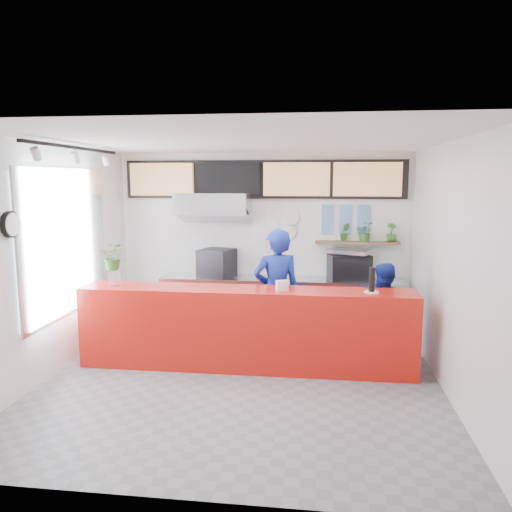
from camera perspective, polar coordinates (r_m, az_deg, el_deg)
The scene contains 45 objects.
floor at distance 6.64m, azimuth -1.66°, elevation -13.83°, with size 5.00×5.00×0.00m, color slate.
ceiling at distance 6.15m, azimuth -1.79°, elevation 12.97°, with size 5.00×5.00×0.00m, color silver.
wall_back at distance 8.67m, azimuth 0.83°, elevation 1.80°, with size 5.00×5.00×0.00m, color white.
wall_left at distance 7.05m, azimuth -22.24°, elevation -0.45°, with size 5.00×5.00×0.00m, color white.
wall_right at distance 6.34m, azimuth 21.23°, elevation -1.36°, with size 5.00×5.00×0.00m, color white.
service_counter at distance 6.82m, azimuth -1.16°, elevation -8.28°, with size 4.50×0.60×1.10m, color red.
cream_band at distance 8.60m, azimuth 0.84°, elevation 9.09°, with size 5.00×0.02×0.80m, color beige.
prep_bench at distance 8.69m, azimuth -4.67°, elevation -5.25°, with size 1.80×0.60×0.90m, color #B2B5BA.
panini_oven at distance 8.55m, azimuth -4.50°, elevation -0.79°, with size 0.53×0.53×0.47m, color black.
extraction_hood at distance 8.40m, azimuth -4.89°, elevation 5.99°, with size 1.20×0.70×0.35m, color #B2B5BA.
hood_lip at distance 8.41m, azimuth -4.87°, elevation 4.63°, with size 1.20×0.70×0.08m, color #B2B5BA.
right_bench at distance 8.53m, azimuth 10.70°, elevation -5.65°, with size 1.80×0.60×0.90m, color #B2B5BA.
espresso_machine at distance 8.39m, azimuth 10.59°, elevation -1.26°, with size 0.66×0.47×0.42m, color black.
espresso_tray at distance 8.35m, azimuth 10.64°, elevation 0.56°, with size 0.67×0.46×0.06m, color #B5B8BC.
herb_shelf at distance 8.54m, azimuth 11.49°, elevation 1.52°, with size 1.40×0.18×0.04m, color brown.
menu_board_far_left at distance 8.86m, azimuth -10.70°, elevation 8.60°, with size 1.10×0.10×0.55m, color tan.
menu_board_mid_left at distance 8.57m, azimuth -3.21°, elevation 8.74°, with size 1.10×0.10×0.55m, color black.
menu_board_mid_right at distance 8.44m, azimuth 4.65°, elevation 8.73°, with size 1.10×0.10×0.55m, color tan.
menu_board_far_right at distance 8.47m, azimuth 12.60°, elevation 8.55°, with size 1.10×0.10×0.55m, color tan.
soffit at distance 8.57m, azimuth 0.82°, elevation 8.75°, with size 4.80×0.04×0.65m, color black.
window_pane at distance 7.27m, azimuth -20.97°, elevation 1.47°, with size 0.04×2.20×1.90m, color silver.
window_frame at distance 7.26m, azimuth -20.83°, elevation 1.47°, with size 0.03×2.30×2.00m, color #B2B5BA.
wall_clock_rim at distance 6.20m, azimuth -26.27°, elevation 3.26°, with size 0.30×0.30×0.05m, color black.
wall_clock_face at distance 6.18m, azimuth -26.04°, elevation 3.26°, with size 0.26×0.26×0.02m, color white.
track_rail at distance 6.79m, azimuth -19.95°, elevation 11.55°, with size 0.05×2.40×0.04m, color black.
dec_plate_a at distance 8.60m, azimuth 1.81°, elevation 3.41°, with size 0.24×0.24×0.03m, color silver.
dec_plate_b at distance 8.59m, azimuth 3.80°, elevation 2.72°, with size 0.24×0.24×0.03m, color silver.
dec_plate_c at distance 8.63m, azimuth 1.80°, elevation 1.43°, with size 0.24×0.24×0.03m, color silver.
dec_plate_d at distance 8.56m, azimuth 4.15°, elevation 4.38°, with size 0.24×0.24×0.03m, color silver.
photo_frame_a at distance 8.55m, azimuth 8.20°, elevation 4.98°, with size 0.20×0.02×0.25m, color #598CBF.
photo_frame_b at distance 8.56m, azimuth 10.21°, elevation 4.93°, with size 0.20×0.02×0.25m, color #598CBF.
photo_frame_c at distance 8.58m, azimuth 12.22°, elevation 4.88°, with size 0.20×0.02×0.25m, color #598CBF.
photo_frame_d at distance 8.57m, azimuth 8.16°, elevation 3.31°, with size 0.20×0.02×0.25m, color #598CBF.
photo_frame_e at distance 8.58m, azimuth 10.16°, elevation 3.27°, with size 0.20×0.02×0.25m, color #598CBF.
photo_frame_f at distance 8.60m, azimuth 12.16°, elevation 3.22°, with size 0.20×0.02×0.25m, color #598CBF.
staff_center at distance 7.18m, azimuth 2.37°, elevation -4.26°, with size 0.68×0.45×1.86m, color navy.
staff_right at distance 7.25m, azimuth 14.12°, elevation -6.28°, with size 0.68×0.53×1.40m, color navy.
herb_b at distance 8.51m, azimuth 10.10°, elevation 2.71°, with size 0.17×0.14×0.31m, color #336724.
herb_c at distance 8.53m, azimuth 12.37°, elevation 2.74°, with size 0.30×0.26×0.33m, color #336724.
herb_d at distance 8.58m, azimuth 15.22°, elevation 2.61°, with size 0.17×0.16×0.31m, color #336724.
glass_vase at distance 7.11m, azimuth -15.86°, elevation -2.54°, with size 0.16×0.16×0.19m, color silver.
basil_vase at distance 7.06m, azimuth -15.96°, elevation -0.06°, with size 0.34×0.29×0.38m, color #336724.
napkin_holder at distance 6.57m, azimuth 3.00°, elevation -3.39°, with size 0.15×0.09×0.13m, color white.
white_plate at distance 6.63m, azimuth 13.06°, elevation -4.03°, with size 0.19×0.19×0.01m, color white.
pepper_mill at distance 6.59m, azimuth 13.10°, elevation -2.64°, with size 0.08×0.08×0.31m, color black.
Camera 1 is at (0.95, -6.05, 2.54)m, focal length 35.00 mm.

